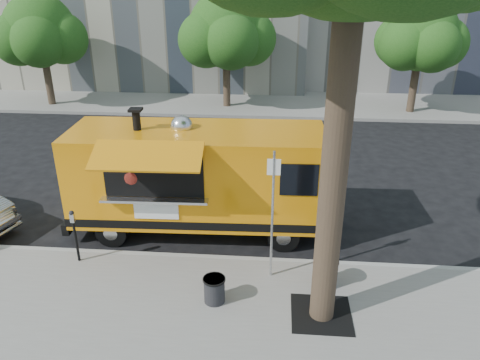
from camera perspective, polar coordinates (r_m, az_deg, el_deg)
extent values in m
plane|color=black|center=(12.31, -3.41, -7.46)|extent=(120.00, 120.00, 0.00)
cube|color=gray|center=(9.16, -7.08, -20.28)|extent=(60.00, 6.00, 0.15)
cube|color=#999993|center=(11.50, -4.06, -9.58)|extent=(60.00, 0.14, 0.16)
cube|color=gray|center=(24.74, 0.93, 9.34)|extent=(60.00, 5.00, 0.15)
cylinder|color=#33261C|center=(8.21, 11.47, 1.81)|extent=(0.48, 0.48, 6.50)
cube|color=black|center=(9.90, 9.87, -15.81)|extent=(1.20, 1.20, 0.02)
cylinder|color=#33261C|center=(25.93, -22.35, 11.38)|extent=(0.36, 0.36, 2.60)
sphere|color=#184813|center=(25.58, -23.21, 16.47)|extent=(3.42, 3.42, 3.42)
cylinder|color=#33261C|center=(23.73, -1.64, 12.10)|extent=(0.36, 0.36, 2.60)
sphere|color=#184813|center=(23.34, -1.72, 17.86)|extent=(3.60, 3.60, 3.60)
cylinder|color=#33261C|center=(24.16, 20.42, 10.83)|extent=(0.36, 0.36, 2.60)
sphere|color=#184813|center=(23.79, 21.24, 16.18)|extent=(3.24, 3.24, 3.24)
cylinder|color=silver|center=(10.04, 3.96, -4.49)|extent=(0.06, 0.06, 3.00)
cube|color=white|center=(9.54, 4.15, 1.57)|extent=(0.28, 0.02, 0.35)
cylinder|color=black|center=(11.65, -19.33, -7.08)|extent=(0.06, 0.06, 1.05)
cube|color=silver|center=(11.35, -19.76, -4.38)|extent=(0.10, 0.08, 0.22)
sphere|color=black|center=(11.29, -19.86, -3.80)|extent=(0.11, 0.11, 0.11)
cube|color=orange|center=(12.13, -5.15, 0.80)|extent=(6.48, 2.37, 2.32)
cube|color=black|center=(12.54, -4.99, -3.16)|extent=(6.51, 2.39, 0.22)
cube|color=black|center=(12.66, 10.03, -4.55)|extent=(0.24, 2.07, 0.30)
cube|color=black|center=(13.49, -18.96, -3.67)|extent=(0.24, 2.07, 0.30)
cube|color=black|center=(11.97, 10.29, 2.09)|extent=(0.10, 1.74, 0.94)
cylinder|color=black|center=(11.80, 5.31, -6.82)|extent=(0.80, 0.30, 0.79)
cylinder|color=black|center=(13.39, 5.05, -2.79)|extent=(0.80, 0.30, 0.79)
cylinder|color=black|center=(12.38, -15.34, -6.06)|extent=(0.80, 0.30, 0.79)
cylinder|color=black|center=(13.90, -13.16, -2.30)|extent=(0.80, 0.30, 0.79)
cube|color=black|center=(11.22, -10.42, 0.52)|extent=(2.37, 0.25, 1.04)
cube|color=silver|center=(11.32, -10.39, -2.39)|extent=(2.58, 0.43, 0.06)
cube|color=orange|center=(10.49, -11.32, 2.90)|extent=(2.50, 1.01, 0.42)
cube|color=white|center=(11.52, -10.19, -3.57)|extent=(1.09, 0.07, 0.49)
cylinder|color=black|center=(11.94, -12.51, 7.13)|extent=(0.20, 0.20, 0.54)
sphere|color=silver|center=(11.95, -7.13, 6.54)|extent=(0.55, 0.55, 0.55)
sphere|color=maroon|center=(11.63, -12.70, 0.93)|extent=(0.83, 0.83, 0.83)
cylinder|color=#FF590C|center=(11.48, -12.93, -0.12)|extent=(0.34, 0.13, 0.34)
cylinder|color=black|center=(10.52, 10.44, -11.02)|extent=(0.48, 0.48, 0.62)
cylinder|color=black|center=(10.36, 10.57, -9.70)|extent=(0.52, 0.52, 0.04)
cylinder|color=black|center=(9.93, -3.14, -13.21)|extent=(0.43, 0.43, 0.57)
cylinder|color=black|center=(9.77, -3.18, -11.99)|extent=(0.47, 0.47, 0.04)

